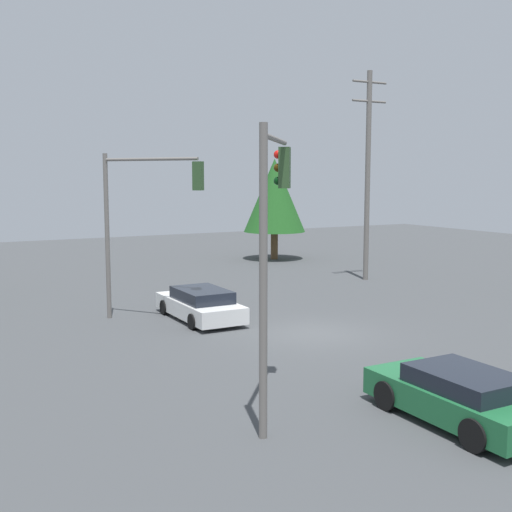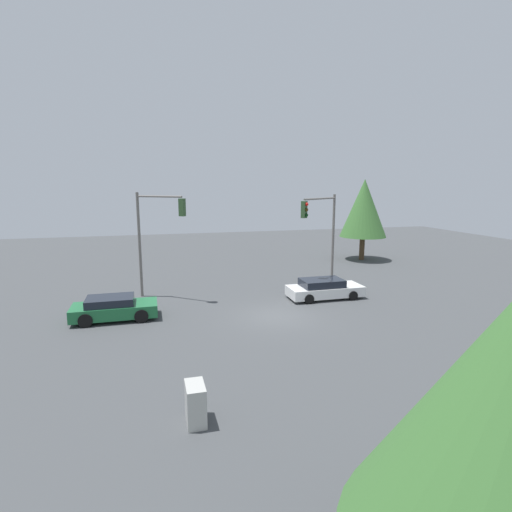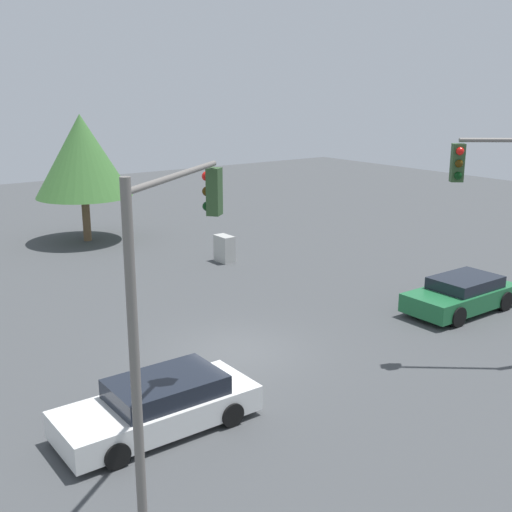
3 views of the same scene
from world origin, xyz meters
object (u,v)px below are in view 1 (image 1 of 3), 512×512
(sedan_white, at_px, (200,304))
(traffic_signal_main, at_px, (272,223))
(sedan_green, at_px, (459,396))
(traffic_signal_cross, at_px, (142,207))

(sedan_white, xyz_separation_m, traffic_signal_main, (-2.70, -10.29, 3.96))
(sedan_white, height_order, sedan_green, sedan_green)
(traffic_signal_main, bearing_deg, sedan_white, 24.05)
(sedan_green, height_order, traffic_signal_main, traffic_signal_main)
(sedan_white, relative_size, traffic_signal_cross, 0.73)
(sedan_white, relative_size, traffic_signal_main, 0.71)
(traffic_signal_main, bearing_deg, traffic_signal_cross, 35.48)
(sedan_white, height_order, traffic_signal_cross, traffic_signal_cross)
(sedan_green, relative_size, traffic_signal_cross, 0.68)
(sedan_white, bearing_deg, sedan_green, -86.11)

